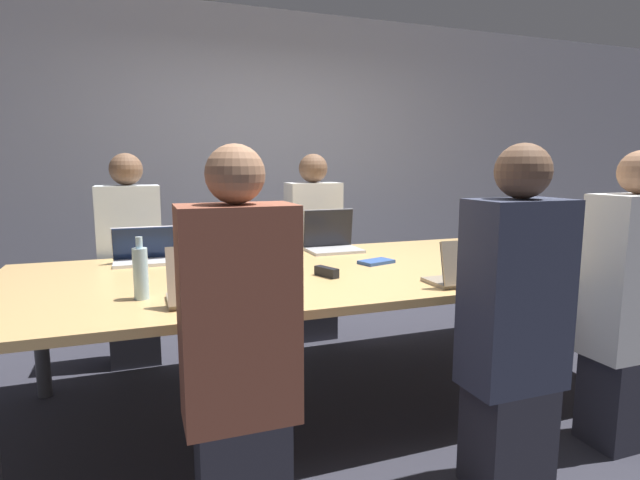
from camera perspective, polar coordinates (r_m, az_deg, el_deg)
ground_plane at (r=3.12m, az=2.40°, el=-17.10°), size 24.00×24.00×0.00m
curtain_wall at (r=4.91m, az=-7.42°, el=9.03°), size 12.00×0.06×2.80m
conference_table at (r=2.89m, az=2.49°, el=-4.11°), size 3.67×1.50×0.77m
laptop_far_center at (r=3.43m, az=1.29°, el=0.12°), size 0.36×0.27×0.28m
person_far_center at (r=3.87m, az=-0.77°, el=-1.13°), size 0.40×0.24×1.44m
laptop_far_left at (r=3.16m, az=-19.45°, el=-1.37°), size 0.36×0.22×0.22m
person_far_left at (r=3.59m, az=-20.76°, el=-2.54°), size 0.40×0.24×1.43m
cup_far_left at (r=3.14m, az=-14.28°, el=-1.59°), size 0.07×0.07×0.09m
laptop_near_midright at (r=2.54m, az=16.14°, el=-3.48°), size 0.31×0.22×0.23m
person_near_midright at (r=2.20m, az=21.26°, el=-9.26°), size 0.40×0.24×1.44m
cup_near_midright at (r=2.71m, az=20.74°, el=-3.37°), size 0.08×0.08×0.10m
bottle_near_midright at (r=2.79m, az=18.44°, el=-2.01°), size 0.07×0.07×0.21m
laptop_near_right at (r=2.94m, az=25.62°, el=-2.41°), size 0.34×0.23×0.23m
person_near_right at (r=2.80m, az=31.80°, el=-6.48°), size 0.40×0.24×1.42m
laptop_near_left at (r=2.17m, az=-12.97°, el=-5.19°), size 0.32×0.25×0.25m
person_near_left at (r=1.83m, az=-9.18°, el=-12.79°), size 0.40×0.24×1.42m
cup_near_left at (r=2.29m, az=-6.65°, el=-4.91°), size 0.07×0.07×0.10m
bottle_near_left at (r=2.31m, az=-19.82°, el=-3.51°), size 0.06×0.06×0.28m
stapler at (r=2.63m, az=0.76°, el=-3.67°), size 0.10×0.16×0.05m
notebook at (r=3.00m, az=6.45°, el=-2.49°), size 0.23×0.18×0.02m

